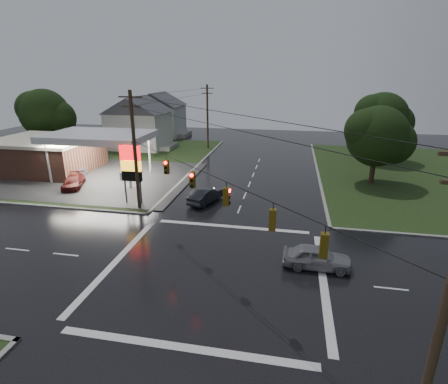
% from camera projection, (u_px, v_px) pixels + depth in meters
% --- Properties ---
extents(ground, '(120.00, 120.00, 0.00)m').
position_uv_depth(ground, '(215.00, 270.00, 23.20)').
color(ground, black).
rests_on(ground, ground).
extents(grass_nw, '(36.00, 36.00, 0.08)m').
position_uv_depth(grass_nw, '(82.00, 160.00, 51.96)').
color(grass_nw, black).
rests_on(grass_nw, ground).
extents(gas_station, '(26.20, 18.00, 5.60)m').
position_uv_depth(gas_station, '(54.00, 152.00, 45.23)').
color(gas_station, '#2D2D2D').
rests_on(gas_station, ground).
extents(pylon_sign, '(2.00, 0.35, 6.00)m').
position_uv_depth(pylon_sign, '(131.00, 165.00, 33.50)').
color(pylon_sign, '#59595E').
rests_on(pylon_sign, ground).
extents(utility_pole_nw, '(2.20, 0.32, 11.00)m').
position_uv_depth(utility_pole_nw, '(135.00, 150.00, 31.84)').
color(utility_pole_nw, '#382619').
rests_on(utility_pole_nw, ground).
extents(utility_pole_se, '(2.20, 0.32, 11.00)m').
position_uv_depth(utility_pole_se, '(447.00, 303.00, 10.81)').
color(utility_pole_se, '#382619').
rests_on(utility_pole_se, ground).
extents(utility_pole_n, '(2.20, 0.32, 10.50)m').
position_uv_depth(utility_pole_n, '(208.00, 116.00, 58.36)').
color(utility_pole_n, '#382619').
rests_on(utility_pole_n, ground).
extents(traffic_signals, '(26.87, 26.87, 1.47)m').
position_uv_depth(traffic_signals, '(214.00, 177.00, 21.06)').
color(traffic_signals, black).
rests_on(traffic_signals, ground).
extents(house_near, '(11.05, 8.48, 8.60)m').
position_uv_depth(house_near, '(139.00, 122.00, 58.90)').
color(house_near, silver).
rests_on(house_near, ground).
extents(house_far, '(11.05, 8.48, 8.60)m').
position_uv_depth(house_far, '(159.00, 114.00, 70.21)').
color(house_far, silver).
rests_on(house_far, ground).
extents(tree_nw_behind, '(8.93, 7.60, 10.00)m').
position_uv_depth(tree_nw_behind, '(46.00, 114.00, 55.05)').
color(tree_nw_behind, black).
rests_on(tree_nw_behind, ground).
extents(tree_ne_near, '(7.99, 6.80, 8.98)m').
position_uv_depth(tree_ne_near, '(379.00, 137.00, 39.26)').
color(tree_ne_near, black).
rests_on(tree_ne_near, ground).
extents(tree_ne_far, '(8.46, 7.20, 9.80)m').
position_uv_depth(tree_ne_far, '(383.00, 118.00, 49.65)').
color(tree_ne_far, black).
rests_on(tree_ne_far, ground).
extents(car_north, '(3.01, 4.82, 1.50)m').
position_uv_depth(car_north, '(206.00, 195.00, 34.94)').
color(car_north, black).
rests_on(car_north, ground).
extents(car_crossing, '(4.59, 1.94, 1.55)m').
position_uv_depth(car_crossing, '(317.00, 257.00, 23.29)').
color(car_crossing, gray).
rests_on(car_crossing, ground).
extents(car_pump, '(3.44, 5.10, 1.37)m').
position_uv_depth(car_pump, '(74.00, 182.00, 39.43)').
color(car_pump, '#521512').
rests_on(car_pump, ground).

